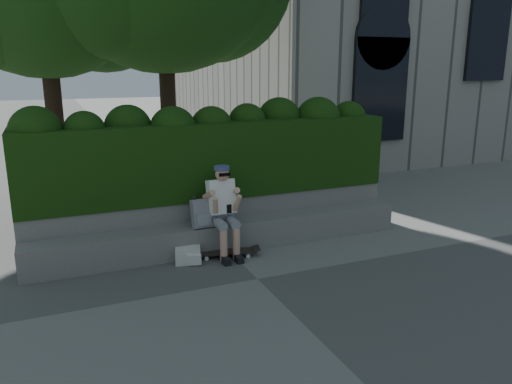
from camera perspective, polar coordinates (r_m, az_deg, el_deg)
name	(u,v)px	position (r m, az deg, el deg)	size (l,w,h in m)	color
ground	(257,279)	(6.90, 0.17, -9.91)	(80.00, 80.00, 0.00)	slate
bench_ledge	(226,235)	(7.90, -3.39, -4.97)	(6.00, 0.45, 0.45)	gray
planter_wall	(217,218)	(8.28, -4.51, -2.98)	(6.00, 0.50, 0.75)	gray
hedge	(211,158)	(8.25, -5.14, 3.93)	(6.00, 1.00, 1.20)	black
person	(223,207)	(7.54, -3.83, -1.72)	(0.40, 0.76, 1.38)	gray
skateboard	(227,252)	(7.63, -3.35, -6.86)	(0.92, 0.44, 0.09)	black
backpack_plaid	(202,213)	(7.55, -6.24, -2.43)	(0.29, 0.16, 0.43)	#A8A9AC
backpack_ground	(188,255)	(7.45, -7.78, -7.18)	(0.36, 0.26, 0.23)	silver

